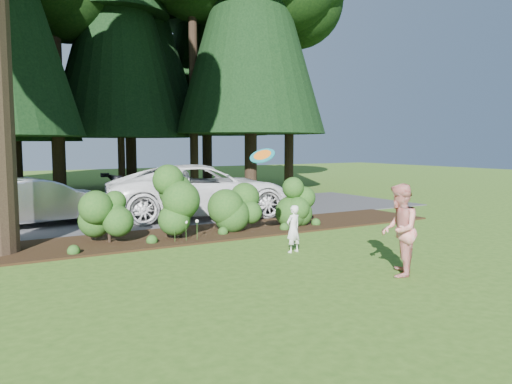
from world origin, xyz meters
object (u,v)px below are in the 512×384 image
car_dark_suv (172,189)px  adult (399,230)px  car_silver_wagon (40,202)px  frisbee (262,155)px  car_white_suv (203,190)px  child (293,229)px

car_dark_suv → adult: size_ratio=2.84×
car_silver_wagon → frisbee: frisbee is taller
adult → car_white_suv: bearing=-131.8°
car_dark_suv → adult: (0.15, -11.20, 0.12)m
car_white_suv → child: bearing=-175.8°
car_silver_wagon → child: bearing=-158.3°
car_white_suv → frisbee: size_ratio=10.81×
car_white_suv → car_dark_suv: 2.45m
car_dark_suv → frisbee: 8.63m
car_silver_wagon → child: car_silver_wagon is taller
car_dark_suv → frisbee: bearing=172.3°
child → adult: size_ratio=0.63×
car_white_suv → frisbee: bearing=177.0°
car_white_suv → adult: 8.75m
car_silver_wagon → child: 8.18m
frisbee → car_white_suv: bearing=77.7°
car_dark_suv → child: (-0.40, -8.54, -0.20)m
adult → child: bearing=-120.1°
frisbee → car_dark_suv: bearing=82.2°
adult → car_dark_suv: bearing=-131.1°
car_white_suv → car_silver_wagon: bearing=90.5°
car_silver_wagon → frisbee: 7.83m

